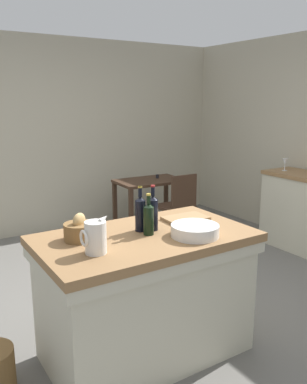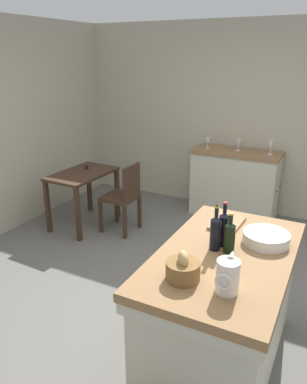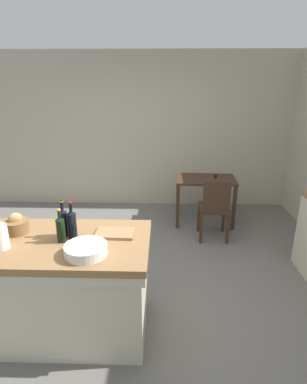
{
  "view_description": "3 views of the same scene",
  "coord_description": "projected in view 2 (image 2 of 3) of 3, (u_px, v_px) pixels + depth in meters",
  "views": [
    {
      "loc": [
        -1.8,
        -2.79,
        1.8
      ],
      "look_at": [
        0.28,
        0.49,
        0.9
      ],
      "focal_mm": 37.85,
      "sensor_mm": 36.0,
      "label": 1
    },
    {
      "loc": [
        -2.63,
        -1.14,
        2.14
      ],
      "look_at": [
        0.25,
        0.34,
        0.95
      ],
      "focal_mm": 35.05,
      "sensor_mm": 36.0,
      "label": 2
    },
    {
      "loc": [
        0.38,
        -2.83,
        2.15
      ],
      "look_at": [
        0.29,
        0.33,
        1.01
      ],
      "focal_mm": 29.46,
      "sensor_mm": 36.0,
      "label": 3
    }
  ],
  "objects": [
    {
      "name": "wash_bowl",
      "position": [
        266.0,
        238.0,
        2.61
      ],
      "size": [
        0.32,
        0.32,
        0.08
      ],
      "primitive_type": "cylinder",
      "color": "silver",
      "rests_on": "island_table"
    },
    {
      "name": "writing_desk",
      "position": [
        83.0,
        181.0,
        4.85
      ],
      "size": [
        0.92,
        0.59,
        0.78
      ],
      "color": "#3D281C",
      "rests_on": "ground"
    },
    {
      "name": "wooden_chair",
      "position": [
        124.0,
        196.0,
        4.69
      ],
      "size": [
        0.41,
        0.41,
        0.89
      ],
      "color": "#3D281C",
      "rests_on": "ground"
    },
    {
      "name": "wine_bottle_dark",
      "position": [
        224.0,
        228.0,
        2.55
      ],
      "size": [
        0.07,
        0.07,
        0.32
      ],
      "color": "black",
      "rests_on": "island_table"
    },
    {
      "name": "wine_bottle_amber",
      "position": [
        215.0,
        232.0,
        2.5
      ],
      "size": [
        0.07,
        0.07,
        0.32
      ],
      "color": "black",
      "rests_on": "island_table"
    },
    {
      "name": "wine_bottle_green",
      "position": [
        230.0,
        237.0,
        2.47
      ],
      "size": [
        0.07,
        0.07,
        0.28
      ],
      "color": "black",
      "rests_on": "island_table"
    },
    {
      "name": "wine_glass_left",
      "position": [
        239.0,
        143.0,
        5.02
      ],
      "size": [
        0.07,
        0.07,
        0.16
      ],
      "color": "white",
      "rests_on": "side_cabinet"
    },
    {
      "name": "wine_glass_far_left",
      "position": [
        271.0,
        145.0,
        4.82
      ],
      "size": [
        0.07,
        0.07,
        0.18
      ],
      "color": "white",
      "rests_on": "side_cabinet"
    },
    {
      "name": "side_cabinet",
      "position": [
        235.0,
        183.0,
        5.2
      ],
      "size": [
        0.52,
        1.19,
        0.93
      ],
      "color": "olive",
      "rests_on": "ground"
    },
    {
      "name": "island_table",
      "position": [
        222.0,
        305.0,
        2.64
      ],
      "size": [
        1.45,
        0.84,
        0.9
      ],
      "color": "olive",
      "rests_on": "ground"
    },
    {
      "name": "wine_glass_middle",
      "position": [
        208.0,
        141.0,
        5.15
      ],
      "size": [
        0.07,
        0.07,
        0.15
      ],
      "color": "white",
      "rests_on": "side_cabinet"
    },
    {
      "name": "ground_plane",
      "position": [
        174.0,
        304.0,
        3.42
      ],
      "size": [
        6.76,
        6.76,
        0.0
      ],
      "primitive_type": "plane",
      "color": "#66635E"
    },
    {
      "name": "cutting_board",
      "position": [
        227.0,
        223.0,
        2.91
      ],
      "size": [
        0.34,
        0.22,
        0.02
      ],
      "primitive_type": "cube",
      "rotation": [
        0.0,
        0.0,
        -0.04
      ],
      "color": "#99754C",
      "rests_on": "island_table"
    },
    {
      "name": "wall_right",
      "position": [
        253.0,
        120.0,
        5.15
      ],
      "size": [
        0.12,
        5.2,
        2.6
      ],
      "primitive_type": "cube",
      "color": "#B2AA93",
      "rests_on": "ground"
    },
    {
      "name": "pitcher",
      "position": [
        228.0,
        276.0,
        2.05
      ],
      "size": [
        0.17,
        0.13,
        0.24
      ],
      "color": "silver",
      "rests_on": "island_table"
    },
    {
      "name": "bread_basket",
      "position": [
        183.0,
        269.0,
        2.19
      ],
      "size": [
        0.2,
        0.2,
        0.18
      ],
      "color": "brown",
      "rests_on": "island_table"
    }
  ]
}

